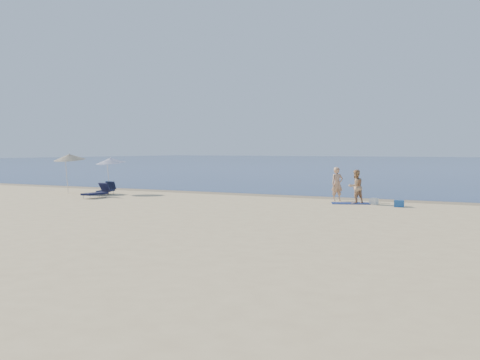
# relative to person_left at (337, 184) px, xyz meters

# --- Properties ---
(sea) EXTENTS (240.00, 160.00, 0.01)m
(sea) POSITION_rel_person_left_xyz_m (-4.15, 82.13, -0.82)
(sea) COLOR #0D1F51
(sea) RESTS_ON ground
(wet_sand_strip) EXTENTS (240.00, 1.60, 0.00)m
(wet_sand_strip) POSITION_rel_person_left_xyz_m (-4.15, 1.53, -0.83)
(wet_sand_strip) COLOR #847254
(wet_sand_strip) RESTS_ON ground
(person_left) EXTENTS (0.70, 0.71, 1.66)m
(person_left) POSITION_rel_person_left_xyz_m (0.00, 0.00, 0.00)
(person_left) COLOR tan
(person_left) RESTS_ON ground
(person_right) EXTENTS (0.93, 0.97, 1.58)m
(person_right) POSITION_rel_person_left_xyz_m (1.25, -0.95, -0.04)
(person_right) COLOR tan
(person_right) RESTS_ON ground
(beach_towel) EXTENTS (1.97, 1.57, 0.03)m
(beach_towel) POSITION_rel_person_left_xyz_m (1.03, -1.03, -0.81)
(beach_towel) COLOR navy
(beach_towel) RESTS_ON ground
(white_bag) EXTENTS (0.38, 0.34, 0.29)m
(white_bag) POSITION_rel_person_left_xyz_m (2.08, -0.85, -0.68)
(white_bag) COLOR white
(white_bag) RESTS_ON ground
(blue_cooler) EXTENTS (0.48, 0.39, 0.30)m
(blue_cooler) POSITION_rel_person_left_xyz_m (3.43, -1.57, -0.68)
(blue_cooler) COLOR #1D53A1
(blue_cooler) RESTS_ON ground
(umbrella_near) EXTENTS (2.02, 2.03, 2.16)m
(umbrella_near) POSITION_rel_person_left_xyz_m (-13.01, -1.57, 1.05)
(umbrella_near) COLOR silver
(umbrella_near) RESTS_ON ground
(umbrella_far) EXTENTS (1.95, 1.97, 2.39)m
(umbrella_far) POSITION_rel_person_left_xyz_m (-15.26, -2.51, 1.25)
(umbrella_far) COLOR silver
(umbrella_far) RESTS_ON ground
(lounger_left) EXTENTS (1.00, 1.69, 0.71)m
(lounger_left) POSITION_rel_person_left_xyz_m (-12.67, -2.31, -0.57)
(lounger_left) COLOR #141B39
(lounger_left) RESTS_ON ground
(lounger_right) EXTENTS (0.61, 1.74, 0.76)m
(lounger_right) POSITION_rel_person_left_xyz_m (-11.58, -4.29, -0.55)
(lounger_right) COLOR #121532
(lounger_right) RESTS_ON ground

